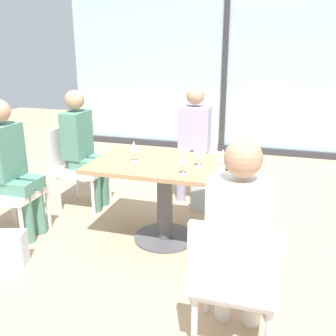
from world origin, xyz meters
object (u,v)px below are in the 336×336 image
object	(u,v)px
person_front_right	(240,234)
cell_phone_on_table	(230,168)
person_side_end	(11,163)
chair_near_window	(195,153)
wine_glass_0	(223,156)
chair_side_end	(4,184)
person_near_window	(193,138)
wine_glass_2	(134,147)
coffee_cup	(220,172)
chair_far_left	(75,162)
person_far_left	(83,144)
wine_glass_1	(184,158)
dining_table_main	(165,184)
handbag_1	(7,249)
chair_front_right	(235,277)
handbag_0	(206,198)
wine_glass_3	(199,151)

from	to	relation	value
person_front_right	cell_phone_on_table	size ratio (longest dim) A/B	8.75
person_side_end	cell_phone_on_table	xyz separation A→B (m)	(1.89, 0.31, 0.03)
chair_near_window	wine_glass_0	xyz separation A→B (m)	(0.51, -1.29, 0.37)
chair_side_end	person_near_window	world-z (taller)	person_near_window
chair_side_end	wine_glass_2	bearing A→B (deg)	12.49
person_front_right	coffee_cup	size ratio (longest dim) A/B	14.00
chair_far_left	wine_glass_2	world-z (taller)	wine_glass_2
chair_far_left	person_far_left	xyz separation A→B (m)	(0.11, -0.00, 0.20)
person_front_right	wine_glass_1	distance (m)	1.00
dining_table_main	person_front_right	distance (m)	1.34
chair_near_window	chair_side_end	bearing A→B (deg)	-133.59
chair_far_left	person_near_window	size ratio (longest dim) A/B	0.69
person_front_right	handbag_1	world-z (taller)	person_front_right
chair_far_left	cell_phone_on_table	bearing A→B (deg)	-15.33
dining_table_main	coffee_cup	size ratio (longest dim) A/B	14.04
chair_front_right	handbag_0	distance (m)	2.02
wine_glass_1	handbag_1	distance (m)	1.59
handbag_1	cell_phone_on_table	bearing A→B (deg)	7.22
chair_front_right	wine_glass_3	bearing A→B (deg)	111.75
person_near_window	wine_glass_2	distance (m)	1.18
person_front_right	cell_phone_on_table	bearing A→B (deg)	100.90
dining_table_main	wine_glass_0	bearing A→B (deg)	-10.53
chair_front_right	chair_far_left	world-z (taller)	same
wine_glass_3	wine_glass_1	bearing A→B (deg)	-107.07
wine_glass_2	cell_phone_on_table	size ratio (longest dim) A/B	1.28
person_near_window	coffee_cup	world-z (taller)	person_near_window
chair_near_window	person_far_left	size ratio (longest dim) A/B	0.69
chair_side_end	wine_glass_3	distance (m)	1.80
person_far_left	wine_glass_1	xyz separation A→B (m)	(1.28, -0.73, 0.16)
chair_far_left	person_far_left	size ratio (longest dim) A/B	0.69
dining_table_main	coffee_cup	bearing A→B (deg)	-25.45
person_side_end	wine_glass_1	world-z (taller)	person_side_end
chair_front_right	person_near_window	xyz separation A→B (m)	(-0.77, 2.27, 0.20)
person_front_right	person_far_left	distance (m)	2.39
person_front_right	chair_front_right	bearing A→B (deg)	-90.00
chair_far_left	cell_phone_on_table	world-z (taller)	chair_far_left
person_front_right	wine_glass_3	distance (m)	1.17
person_near_window	person_side_end	size ratio (longest dim) A/B	1.00
chair_far_left	person_side_end	distance (m)	0.82
dining_table_main	person_side_end	bearing A→B (deg)	-166.72
wine_glass_1	person_front_right	bearing A→B (deg)	-56.92
cell_phone_on_table	chair_front_right	bearing A→B (deg)	-41.00
person_far_left	wine_glass_2	xyz separation A→B (m)	(0.78, -0.52, 0.16)
wine_glass_0	person_side_end	bearing A→B (deg)	-173.25
chair_far_left	person_front_right	xyz separation A→B (m)	(1.92, -1.55, 0.20)
handbag_1	person_side_end	bearing A→B (deg)	98.78
chair_far_left	coffee_cup	world-z (taller)	chair_far_left
chair_side_end	chair_far_left	world-z (taller)	same
wine_glass_1	coffee_cup	xyz separation A→B (m)	(0.29, 0.01, -0.09)
person_side_end	wine_glass_2	size ratio (longest dim) A/B	6.81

